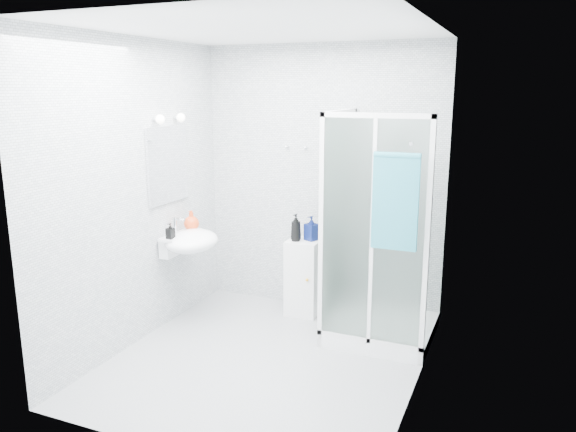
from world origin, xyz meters
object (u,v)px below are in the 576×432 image
at_px(wall_basin, 189,241).
at_px(hand_towel, 395,199).
at_px(shampoo_bottle_a, 296,227).
at_px(soap_dispenser_orange, 191,220).
at_px(shampoo_bottle_b, 311,228).
at_px(soap_dispenser_black, 170,231).
at_px(storage_cabinet, 303,277).
at_px(shower_enclosure, 371,290).

relative_size(wall_basin, hand_towel, 0.74).
relative_size(wall_basin, shampoo_bottle_a, 2.12).
xyz_separation_m(wall_basin, soap_dispenser_orange, (-0.07, 0.16, 0.16)).
xyz_separation_m(shampoo_bottle_b, soap_dispenser_orange, (-1.04, -0.49, 0.09)).
relative_size(soap_dispenser_orange, soap_dispenser_black, 1.32).
xyz_separation_m(storage_cabinet, shampoo_bottle_b, (0.06, 0.04, 0.49)).
relative_size(wall_basin, storage_cabinet, 0.75).
bearing_deg(soap_dispenser_orange, shampoo_bottle_b, 25.29).
bearing_deg(shampoo_bottle_a, hand_towel, -31.00).
relative_size(shampoo_bottle_b, soap_dispenser_black, 1.69).
distance_m(storage_cabinet, soap_dispenser_black, 1.38).
bearing_deg(soap_dispenser_orange, storage_cabinet, 24.93).
distance_m(shower_enclosure, soap_dispenser_orange, 1.81).
bearing_deg(wall_basin, shampoo_bottle_a, 34.00).
bearing_deg(storage_cabinet, wall_basin, -148.37).
xyz_separation_m(shower_enclosure, shampoo_bottle_a, (-0.82, 0.25, 0.43)).
relative_size(wall_basin, soap_dispenser_orange, 3.00).
bearing_deg(shampoo_bottle_b, wall_basin, -146.18).
distance_m(shampoo_bottle_a, shampoo_bottle_b, 0.15).
bearing_deg(soap_dispenser_black, shampoo_bottle_b, 38.88).
height_order(wall_basin, shampoo_bottle_b, wall_basin).
height_order(shower_enclosure, storage_cabinet, shower_enclosure).
relative_size(shower_enclosure, shampoo_bottle_b, 8.36).
relative_size(hand_towel, shampoo_bottle_a, 2.85).
distance_m(shampoo_bottle_a, soap_dispenser_orange, 1.00).
relative_size(hand_towel, soap_dispenser_orange, 4.04).
distance_m(wall_basin, storage_cabinet, 1.17).
distance_m(storage_cabinet, hand_towel, 1.57).
xyz_separation_m(wall_basin, storage_cabinet, (0.90, 0.61, -0.42)).
height_order(soap_dispenser_orange, soap_dispenser_black, soap_dispenser_orange).
height_order(shampoo_bottle_a, shampoo_bottle_b, shampoo_bottle_a).
bearing_deg(storage_cabinet, shampoo_bottle_b, 28.10).
relative_size(storage_cabinet, hand_towel, 0.99).
relative_size(shampoo_bottle_a, soap_dispenser_orange, 1.42).
height_order(storage_cabinet, soap_dispenser_black, soap_dispenser_black).
xyz_separation_m(shower_enclosure, hand_towel, (0.26, -0.40, 0.91)).
xyz_separation_m(shower_enclosure, soap_dispenser_orange, (-1.73, -0.16, 0.51)).
height_order(storage_cabinet, soap_dispenser_orange, soap_dispenser_orange).
xyz_separation_m(shower_enclosure, soap_dispenser_black, (-1.73, -0.51, 0.49)).
bearing_deg(soap_dispenser_black, soap_dispenser_orange, 89.83).
distance_m(shampoo_bottle_a, soap_dispenser_black, 1.18).
bearing_deg(shampoo_bottle_b, shampoo_bottle_a, -147.34).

